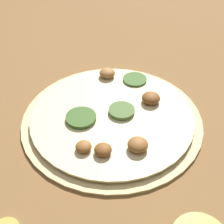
{
  "coord_description": "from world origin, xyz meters",
  "views": [
    {
      "loc": [
        0.14,
        0.4,
        0.39
      ],
      "look_at": [
        0.0,
        0.0,
        0.02
      ],
      "focal_mm": 50.0,
      "sensor_mm": 36.0,
      "label": 1
    }
  ],
  "objects": [
    {
      "name": "ground_plane",
      "position": [
        0.0,
        0.0,
        0.0
      ],
      "size": [
        3.0,
        3.0,
        0.0
      ],
      "primitive_type": "plane",
      "color": "brown"
    },
    {
      "name": "pizza",
      "position": [
        -0.0,
        -0.0,
        0.01
      ],
      "size": [
        0.33,
        0.33,
        0.03
      ],
      "color": "beige",
      "rests_on": "ground_plane"
    }
  ]
}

